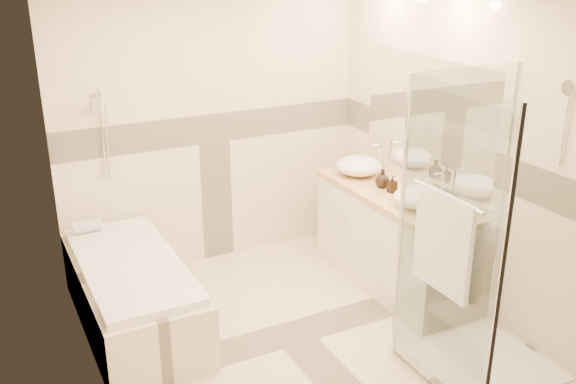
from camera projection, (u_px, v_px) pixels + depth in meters
name	position (u px, v px, depth m)	size (l,w,h in m)	color
room	(298.00, 176.00, 4.47)	(2.82, 3.02, 2.52)	beige
bathtub	(133.00, 290.00, 4.87)	(0.75, 1.70, 0.56)	beige
vanity	(392.00, 239.00, 5.46)	(0.58, 1.62, 0.85)	silver
shower_enclosure	(470.00, 309.00, 4.25)	(0.96, 0.93, 2.04)	beige
vessel_sink_near	(359.00, 166.00, 5.71)	(0.41, 0.41, 0.16)	white
vessel_sink_far	(419.00, 197.00, 4.99)	(0.40, 0.40, 0.16)	white
faucet_near	(379.00, 155.00, 5.78)	(0.11, 0.03, 0.27)	silver
faucet_far	(442.00, 184.00, 5.06)	(0.11, 0.03, 0.26)	silver
amenity_bottle_a	(392.00, 184.00, 5.29)	(0.06, 0.07, 0.14)	black
amenity_bottle_b	(382.00, 178.00, 5.41)	(0.12, 0.12, 0.16)	black
folded_towels	(352.00, 167.00, 5.82)	(0.13, 0.21, 0.07)	silver
rolled_towel	(86.00, 226.00, 5.25)	(0.10, 0.10, 0.23)	silver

